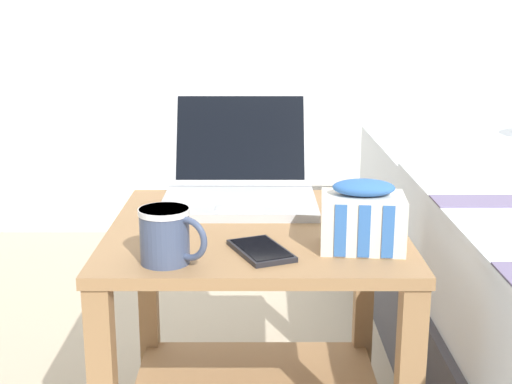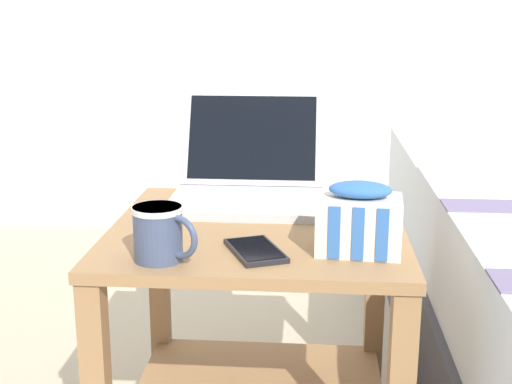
% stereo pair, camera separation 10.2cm
% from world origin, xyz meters
% --- Properties ---
extents(bedside_table, '(0.58, 0.57, 0.53)m').
position_xyz_m(bedside_table, '(0.00, 0.00, 0.34)').
color(bedside_table, '#997047').
rests_on(bedside_table, ground_plane).
extents(laptop, '(0.33, 0.35, 0.23)m').
position_xyz_m(laptop, '(-0.04, 0.19, 0.57)').
color(laptop, '#B7BABC').
rests_on(laptop, bedside_table).
extents(mug_front_left, '(0.12, 0.09, 0.10)m').
position_xyz_m(mug_front_left, '(-0.15, -0.21, 0.58)').
color(mug_front_left, '#3F4C6B').
rests_on(mug_front_left, bedside_table).
extents(snack_bag, '(0.16, 0.12, 0.13)m').
position_xyz_m(snack_bag, '(0.19, -0.14, 0.58)').
color(snack_bag, silver).
rests_on(snack_bag, bedside_table).
extents(cell_phone, '(0.13, 0.16, 0.01)m').
position_xyz_m(cell_phone, '(0.01, -0.16, 0.53)').
color(cell_phone, black).
rests_on(cell_phone, bedside_table).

